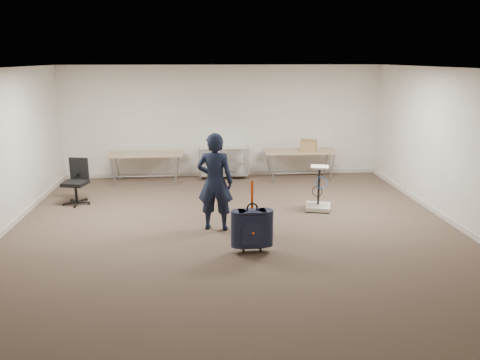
{
  "coord_description": "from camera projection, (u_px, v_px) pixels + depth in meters",
  "views": [
    {
      "loc": [
        -0.56,
        -7.3,
        2.97
      ],
      "look_at": [
        0.09,
        0.3,
        0.97
      ],
      "focal_mm": 35.0,
      "sensor_mm": 36.0,
      "label": 1
    }
  ],
  "objects": [
    {
      "name": "ground",
      "position": [
        236.0,
        240.0,
        7.83
      ],
      "size": [
        9.0,
        9.0,
        0.0
      ],
      "primitive_type": "plane",
      "color": "#4B3D2D",
      "rests_on": "ground"
    },
    {
      "name": "room_shell",
      "position": [
        231.0,
        211.0,
        9.15
      ],
      "size": [
        8.0,
        9.0,
        9.0
      ],
      "color": "beige",
      "rests_on": "ground"
    },
    {
      "name": "folding_table_left",
      "position": [
        146.0,
        155.0,
        11.31
      ],
      "size": [
        1.8,
        0.75,
        0.73
      ],
      "color": "tan",
      "rests_on": "ground"
    },
    {
      "name": "folding_table_right",
      "position": [
        300.0,
        153.0,
        11.62
      ],
      "size": [
        1.8,
        0.75,
        0.73
      ],
      "color": "tan",
      "rests_on": "ground"
    },
    {
      "name": "wire_shelf",
      "position": [
        223.0,
        161.0,
        11.77
      ],
      "size": [
        1.22,
        0.47,
        0.8
      ],
      "color": "silver",
      "rests_on": "ground"
    },
    {
      "name": "person",
      "position": [
        215.0,
        182.0,
        8.14
      ],
      "size": [
        0.7,
        0.53,
        1.74
      ],
      "primitive_type": "imported",
      "rotation": [
        0.0,
        0.0,
        2.94
      ],
      "color": "black",
      "rests_on": "ground"
    },
    {
      "name": "suitcase",
      "position": [
        252.0,
        229.0,
        7.27
      ],
      "size": [
        0.43,
        0.26,
        1.16
      ],
      "color": "black",
      "rests_on": "ground"
    },
    {
      "name": "office_chair",
      "position": [
        77.0,
        190.0,
        9.75
      ],
      "size": [
        0.57,
        0.57,
        0.95
      ],
      "color": "black",
      "rests_on": "ground"
    },
    {
      "name": "equipment_cart",
      "position": [
        318.0,
        198.0,
        9.37
      ],
      "size": [
        0.6,
        0.6,
        0.9
      ],
      "color": "beige",
      "rests_on": "ground"
    },
    {
      "name": "cardboard_box",
      "position": [
        309.0,
        145.0,
        11.5
      ],
      "size": [
        0.45,
        0.4,
        0.29
      ],
      "primitive_type": "cube",
      "rotation": [
        0.0,
        0.0,
        -0.34
      ],
      "color": "olive",
      "rests_on": "folding_table_right"
    }
  ]
}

